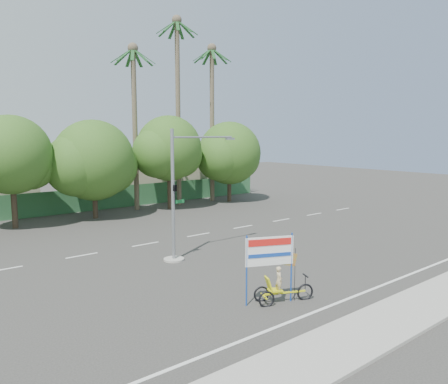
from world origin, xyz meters
TOP-DOWN VIEW (x-y plane):
  - ground at (0.00, 0.00)m, footprint 120.00×120.00m
  - sidewalk_near at (0.00, -7.50)m, footprint 50.00×2.40m
  - fence at (0.00, 21.50)m, footprint 38.00×0.08m
  - building_right at (8.00, 26.00)m, footprint 14.00×8.00m
  - tree_left at (-7.05, 18.00)m, footprint 6.66×5.60m
  - tree_center at (-1.05, 18.00)m, footprint 7.62×6.40m
  - tree_right at (5.95, 18.00)m, footprint 6.90×5.80m
  - tree_far_right at (12.95, 18.00)m, footprint 7.38×6.20m
  - palm_tall at (8.00, 19.50)m, footprint 3.73×3.79m
  - palm_mid at (12.00, 19.50)m, footprint 3.73×3.79m
  - palm_short at (3.50, 19.50)m, footprint 3.73×3.79m
  - traffic_signal at (-2.20, 3.98)m, footprint 4.72×1.10m
  - trike_billboard at (-2.54, -3.59)m, footprint 2.69×1.39m

SIDE VIEW (x-z plane):
  - ground at x=0.00m, z-range 0.00..0.00m
  - sidewalk_near at x=0.00m, z-range 0.00..0.12m
  - fence at x=0.00m, z-range 0.00..2.00m
  - trike_billboard at x=-2.54m, z-range -0.28..2.59m
  - building_right at x=8.00m, z-range 0.00..3.60m
  - traffic_signal at x=-2.20m, z-range -0.58..6.42m
  - tree_center at x=-1.05m, z-range 0.54..8.39m
  - tree_far_right at x=12.95m, z-range 0.68..8.61m
  - tree_left at x=-7.05m, z-range 1.02..9.09m
  - tree_right at x=5.95m, z-range 1.06..9.42m
  - palm_short at x=3.50m, z-range 1.64..16.09m
  - palm_mid at x=12.00m, z-range 1.67..17.12m
  - palm_tall at x=8.00m, z-range 1.74..19.19m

